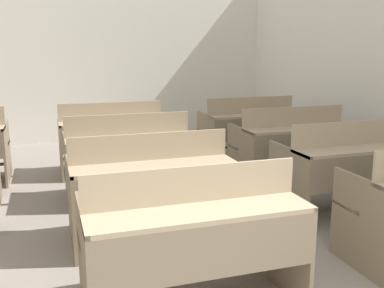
{
  "coord_description": "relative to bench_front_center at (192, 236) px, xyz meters",
  "views": [
    {
      "loc": [
        -0.93,
        -1.0,
        1.64
      ],
      "look_at": [
        0.3,
        2.78,
        0.79
      ],
      "focal_mm": 42.0,
      "sensor_mm": 36.0,
      "label": 1
    }
  ],
  "objects": [
    {
      "name": "bench_front_center",
      "position": [
        0.0,
        0.0,
        0.0
      ],
      "size": [
        1.35,
        0.76,
        0.95
      ],
      "color": "#7D6E57",
      "rests_on": "ground_plane"
    },
    {
      "name": "bench_third_center",
      "position": [
        0.01,
        2.29,
        0.0
      ],
      "size": [
        1.35,
        0.76,
        0.95
      ],
      "color": "#7B6C55",
      "rests_on": "ground_plane"
    },
    {
      "name": "wastepaper_bin",
      "position": [
        2.89,
        4.1,
        -0.33
      ],
      "size": [
        0.28,
        0.28,
        0.33
      ],
      "color": "#474C51",
      "rests_on": "ground_plane"
    },
    {
      "name": "bench_second_center",
      "position": [
        -0.01,
        1.12,
        0.0
      ],
      "size": [
        1.35,
        0.76,
        0.95
      ],
      "color": "#7B6C55",
      "rests_on": "ground_plane"
    },
    {
      "name": "bench_third_right",
      "position": [
        2.01,
        2.25,
        0.0
      ],
      "size": [
        1.35,
        0.76,
        0.95
      ],
      "color": "#83735C",
      "rests_on": "ground_plane"
    },
    {
      "name": "bench_back_center",
      "position": [
        -0.02,
        3.42,
        0.0
      ],
      "size": [
        1.35,
        0.76,
        0.95
      ],
      "color": "#7F6F58",
      "rests_on": "ground_plane"
    },
    {
      "name": "wall_back",
      "position": [
        0.12,
        5.74,
        1.07
      ],
      "size": [
        6.23,
        0.06,
        3.13
      ],
      "color": "white",
      "rests_on": "ground_plane"
    },
    {
      "name": "bench_back_right",
      "position": [
        2.0,
        3.42,
        0.0
      ],
      "size": [
        1.35,
        0.76,
        0.95
      ],
      "color": "#7F6F58",
      "rests_on": "ground_plane"
    },
    {
      "name": "bench_second_right",
      "position": [
        2.0,
        1.11,
        0.0
      ],
      "size": [
        1.35,
        0.76,
        0.95
      ],
      "color": "#83745D",
      "rests_on": "ground_plane"
    }
  ]
}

